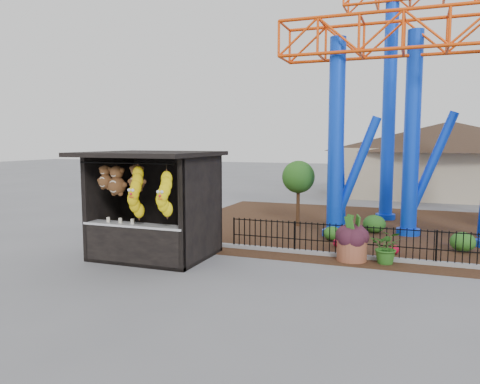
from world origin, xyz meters
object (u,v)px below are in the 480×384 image
(prize_booth, at_px, (151,207))
(terracotta_planter, at_px, (352,251))
(roller_coaster, at_px, (448,58))
(potted_plant, at_px, (387,247))

(prize_booth, bearing_deg, terracotta_planter, 17.91)
(roller_coaster, xyz_separation_m, potted_plant, (-1.60, -5.54, -5.96))
(potted_plant, bearing_deg, prize_booth, -158.36)
(prize_booth, relative_size, roller_coaster, 0.32)
(prize_booth, distance_m, terracotta_planter, 5.94)
(terracotta_planter, distance_m, potted_plant, 0.98)
(roller_coaster, relative_size, potted_plant, 11.34)
(prize_booth, height_order, potted_plant, prize_booth)
(prize_booth, relative_size, terracotta_planter, 4.11)
(terracotta_planter, bearing_deg, prize_booth, -162.09)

